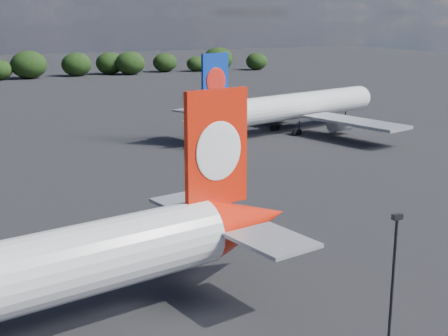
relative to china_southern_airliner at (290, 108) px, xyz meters
name	(u,v)px	position (x,y,z in m)	size (l,w,h in m)	color
china_southern_airliner	(290,108)	(0.00, 0.00, 0.00)	(45.65, 43.72, 15.06)	silver
apron_lamp_post	(391,305)	(-37.34, -73.41, 1.76)	(0.55, 0.30, 11.39)	black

